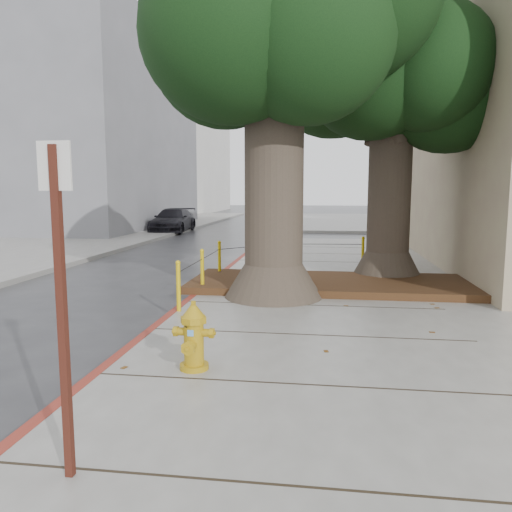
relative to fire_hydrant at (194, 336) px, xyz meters
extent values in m
plane|color=#28282B|center=(0.84, 1.69, -0.57)|extent=(140.00, 140.00, 0.00)
cube|color=slate|center=(6.84, 31.69, -0.50)|extent=(16.00, 20.00, 0.15)
cube|color=maroon|center=(-1.16, 4.19, -0.50)|extent=(0.14, 26.00, 0.16)
cube|color=black|center=(1.74, 5.59, -0.34)|extent=(6.40, 2.60, 0.16)
cube|color=slate|center=(-14.16, 23.69, 5.43)|extent=(12.00, 16.00, 12.00)
cube|color=silver|center=(-16.16, 46.69, 6.93)|extent=(12.00, 18.00, 15.00)
cone|color=#4C3F33|center=(0.54, 4.39, -0.07)|extent=(2.04, 2.04, 0.70)
cylinder|color=#4C3F33|center=(0.54, 4.39, 1.96)|extent=(1.20, 1.20, 4.22)
sphere|color=black|center=(0.54, 4.39, 5.36)|extent=(3.80, 3.80, 3.80)
sphere|color=black|center=(1.64, 4.79, 4.88)|extent=(3.00, 3.00, 3.00)
cone|color=#4C3F33|center=(3.14, 6.89, -0.07)|extent=(1.77, 1.77, 0.70)
cylinder|color=#4C3F33|center=(3.14, 6.89, 1.75)|extent=(1.04, 1.04, 3.84)
sphere|color=black|center=(3.14, 6.89, 4.85)|extent=(3.80, 3.80, 3.80)
sphere|color=black|center=(4.24, 7.29, 4.41)|extent=(3.00, 3.00, 3.00)
cylinder|color=gold|center=(-1.06, 2.89, 0.03)|extent=(0.08, 0.08, 0.90)
sphere|color=gold|center=(-1.06, 2.89, 0.48)|extent=(0.09, 0.09, 0.09)
cylinder|color=gold|center=(-1.06, 4.69, 0.03)|extent=(0.08, 0.08, 0.90)
sphere|color=gold|center=(-1.06, 4.69, 0.48)|extent=(0.09, 0.09, 0.09)
cylinder|color=gold|center=(-1.06, 6.49, 0.03)|extent=(0.08, 0.08, 0.90)
sphere|color=gold|center=(-1.06, 6.49, 0.48)|extent=(0.09, 0.09, 0.09)
cylinder|color=gold|center=(0.44, 7.99, 0.03)|extent=(0.08, 0.08, 0.90)
sphere|color=gold|center=(0.44, 7.99, 0.48)|extent=(0.09, 0.09, 0.09)
cylinder|color=gold|center=(2.64, 8.19, 0.03)|extent=(0.08, 0.08, 0.90)
sphere|color=gold|center=(2.64, 8.19, 0.48)|extent=(0.09, 0.09, 0.09)
cylinder|color=black|center=(-1.06, 3.79, 0.30)|extent=(0.02, 1.80, 0.02)
cylinder|color=black|center=(-1.06, 5.59, 0.30)|extent=(0.02, 1.80, 0.02)
cylinder|color=black|center=(-0.31, 7.24, 0.30)|extent=(1.51, 1.51, 0.02)
cylinder|color=black|center=(1.54, 8.09, 0.30)|extent=(2.20, 0.22, 0.02)
cylinder|color=#B58D12|center=(0.00, 0.01, -0.39)|extent=(0.38, 0.38, 0.07)
cylinder|color=#B58D12|center=(0.00, 0.01, -0.08)|extent=(0.26, 0.26, 0.56)
cylinder|color=#B58D12|center=(0.00, 0.01, 0.21)|extent=(0.34, 0.34, 0.08)
cone|color=#B58D12|center=(0.00, 0.01, 0.31)|extent=(0.32, 0.32, 0.16)
cylinder|color=#B58D12|center=(0.00, 0.01, 0.42)|extent=(0.07, 0.07, 0.06)
cylinder|color=#B58D12|center=(-0.15, 0.01, 0.05)|extent=(0.16, 0.11, 0.10)
cylinder|color=#B58D12|center=(0.15, 0.00, 0.05)|extent=(0.16, 0.11, 0.10)
cylinder|color=#B58D12|center=(-0.01, -0.13, -0.08)|extent=(0.15, 0.16, 0.15)
cube|color=#5999D8|center=(-0.01, -0.12, 0.07)|extent=(0.08, 0.01, 0.08)
cube|color=#471911|center=(-0.35, -2.41, 0.85)|extent=(0.06, 0.06, 2.54)
cube|color=silver|center=(-0.35, -2.41, 1.97)|extent=(0.25, 0.02, 0.36)
imported|color=#AAAAAF|center=(7.56, 19.93, 0.09)|extent=(3.93, 1.64, 1.33)
imported|color=maroon|center=(8.14, 20.92, -0.03)|extent=(3.37, 1.46, 1.08)
imported|color=black|center=(-6.89, 21.35, 0.09)|extent=(2.01, 4.64, 1.33)
camera|label=1|loc=(1.58, -5.81, 1.80)|focal=35.00mm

